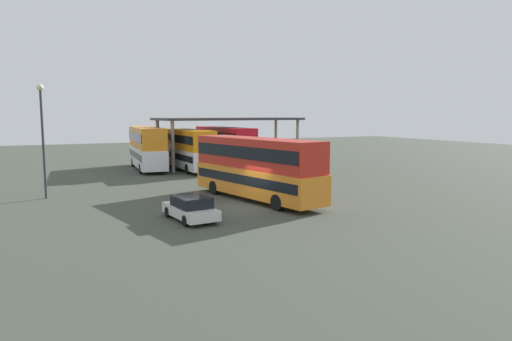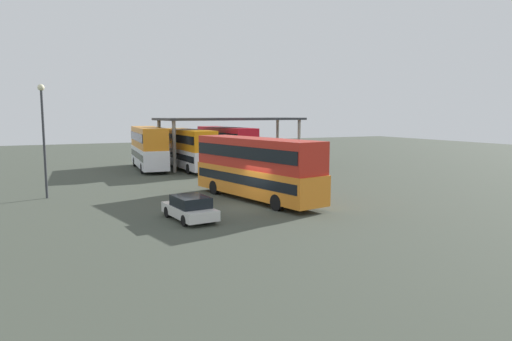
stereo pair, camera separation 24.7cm
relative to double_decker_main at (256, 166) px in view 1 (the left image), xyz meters
name	(u,v)px [view 1 (the left image)]	position (x,y,z in m)	size (l,w,h in m)	color
ground_plane	(250,207)	(-1.42, -2.02, -2.29)	(140.00, 140.00, 0.00)	#3F453A
double_decker_main	(256,166)	(0.00, 0.00, 0.00)	(4.55, 11.75, 4.17)	orange
parked_hatchback	(191,208)	(-5.82, -3.82, -1.61)	(2.14, 4.18, 1.35)	silver
double_decker_near_canopy	(147,146)	(-2.57, 20.58, 0.11)	(3.39, 11.02, 4.39)	white
double_decker_mid_row	(187,148)	(1.06, 18.54, 0.00)	(2.64, 11.35, 4.17)	white
double_decker_far_right	(224,145)	(5.70, 19.51, 0.07)	(3.04, 11.20, 4.31)	orange
depot_canopy	(230,121)	(6.43, 19.66, 2.66)	(16.58, 6.97, 5.35)	#33353A
lamppost_tall	(42,127)	(-12.69, 6.80, 2.59)	(0.44, 0.44, 7.74)	#33353A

